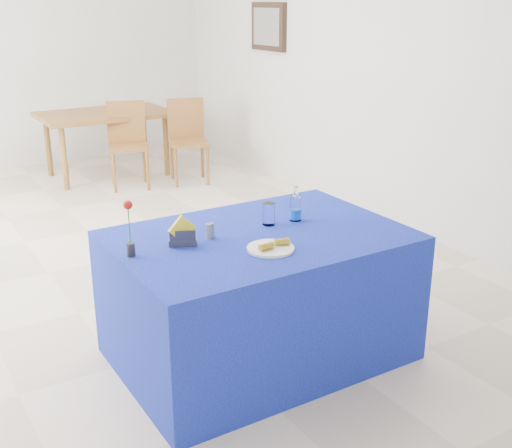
{
  "coord_description": "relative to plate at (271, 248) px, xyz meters",
  "views": [
    {
      "loc": [
        -1.56,
        -4.7,
        2.0
      ],
      "look_at": [
        0.04,
        -2.1,
        0.92
      ],
      "focal_mm": 45.0,
      "sensor_mm": 36.0,
      "label": 1
    }
  ],
  "objects": [
    {
      "name": "plate",
      "position": [
        0.0,
        0.0,
        0.0
      ],
      "size": [
        0.25,
        0.25,
        0.01
      ],
      "primitive_type": "cylinder",
      "color": "white",
      "rests_on": "blue_table"
    },
    {
      "name": "picture_frame",
      "position": [
        2.34,
        3.7,
        0.93
      ],
      "size": [
        0.06,
        0.64,
        0.52
      ],
      "primitive_type": "cube",
      "color": "black",
      "rests_on": "room_shell"
    },
    {
      "name": "floor",
      "position": [
        -0.13,
        2.1,
        -0.77
      ],
      "size": [
        7.0,
        7.0,
        0.0
      ],
      "primitive_type": "plane",
      "color": "beige",
      "rests_on": "ground"
    },
    {
      "name": "salt_shaker",
      "position": [
        -0.2,
        0.31,
        0.04
      ],
      "size": [
        0.03,
        0.03,
        0.08
      ],
      "primitive_type": "cylinder",
      "color": "gray",
      "rests_on": "blue_table"
    },
    {
      "name": "chair_bg_left",
      "position": [
        0.76,
        4.1,
        -0.23
      ],
      "size": [
        0.52,
        0.52,
        0.93
      ],
      "rotation": [
        0.0,
        0.0,
        -0.29
      ],
      "color": "brown",
      "rests_on": "floor"
    },
    {
      "name": "banana_pieces",
      "position": [
        0.02,
        -0.01,
        0.03
      ],
      "size": [
        0.19,
        0.07,
        0.04
      ],
      "color": "gold",
      "rests_on": "plate"
    },
    {
      "name": "rose_vase",
      "position": [
        -0.65,
        0.3,
        0.13
      ],
      "size": [
        0.05,
        0.05,
        0.3
      ],
      "color": "#232327",
      "rests_on": "blue_table"
    },
    {
      "name": "oak_table",
      "position": [
        0.7,
        4.64,
        -0.09
      ],
      "size": [
        1.48,
        0.96,
        0.76
      ],
      "color": "brown",
      "rests_on": "floor"
    },
    {
      "name": "room_shell",
      "position": [
        -0.13,
        2.1,
        0.98
      ],
      "size": [
        7.0,
        7.0,
        7.0
      ],
      "color": "silver",
      "rests_on": "ground"
    },
    {
      "name": "napkin_holder",
      "position": [
        -0.36,
        0.3,
        0.04
      ],
      "size": [
        0.16,
        0.11,
        0.17
      ],
      "color": "#3C3C41",
      "rests_on": "blue_table"
    },
    {
      "name": "picture_art",
      "position": [
        2.32,
        3.7,
        0.93
      ],
      "size": [
        0.02,
        0.52,
        0.4
      ],
      "primitive_type": "cube",
      "color": "#998C66",
      "rests_on": "room_shell"
    },
    {
      "name": "chair_bg_right",
      "position": [
        1.42,
        3.95,
        -0.23
      ],
      "size": [
        0.52,
        0.52,
        0.93
      ],
      "rotation": [
        0.0,
        0.0,
        -0.3
      ],
      "color": "brown",
      "rests_on": "floor"
    },
    {
      "name": "blue_table",
      "position": [
        0.08,
        0.23,
        -0.39
      ],
      "size": [
        1.6,
        1.1,
        0.76
      ],
      "color": "#0F118A",
      "rests_on": "floor"
    },
    {
      "name": "drinking_glass",
      "position": [
        0.2,
        0.34,
        0.06
      ],
      "size": [
        0.07,
        0.07,
        0.13
      ],
      "primitive_type": "cylinder",
      "color": "white",
      "rests_on": "blue_table"
    },
    {
      "name": "pepper_shaker",
      "position": [
        -0.18,
        0.32,
        0.04
      ],
      "size": [
        0.03,
        0.03,
        0.08
      ],
      "primitive_type": "cylinder",
      "color": "slate",
      "rests_on": "blue_table"
    },
    {
      "name": "water_bottle",
      "position": [
        0.38,
        0.32,
        0.06
      ],
      "size": [
        0.07,
        0.07,
        0.21
      ],
      "color": "white",
      "rests_on": "blue_table"
    }
  ]
}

